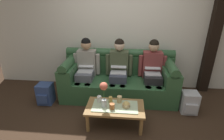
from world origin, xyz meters
The scene contains 16 objects.
ground_plane centered at (0.00, 0.00, 0.00)m, with size 14.00×14.00×0.00m, color #382619.
back_wall_patterned centered at (0.00, 1.70, 1.45)m, with size 6.00×0.12×2.90m, color silver.
timber_pillar centered at (1.90, 1.58, 1.45)m, with size 0.20×0.20×2.90m, color black.
couch centered at (0.00, 1.17, 0.37)m, with size 2.31×0.88×0.96m.
person_left centered at (-0.68, 1.17, 0.66)m, with size 0.56×0.67×1.22m.
person_middle centered at (0.00, 1.17, 0.66)m, with size 0.56×0.67×1.22m.
person_right centered at (0.68, 1.17, 0.66)m, with size 0.56×0.67×1.22m.
coffee_table centered at (0.00, 0.21, 0.31)m, with size 0.93×0.51×0.36m.
flower_vase centered at (-0.18, 0.19, 0.64)m, with size 0.13×0.13×0.43m.
snack_bowl centered at (0.18, 0.20, 0.40)m, with size 0.12×0.12×0.10m.
cup_near_left centered at (-0.04, 0.13, 0.41)m, with size 0.08×0.08×0.09m, color #B26633.
cup_near_right centered at (-0.09, 0.31, 0.41)m, with size 0.06×0.06×0.10m, color gold.
cup_far_center centered at (0.06, 0.32, 0.42)m, with size 0.08×0.08×0.11m, color #DBB77A.
cup_far_left centered at (-0.27, 0.30, 0.42)m, with size 0.07×0.07×0.11m, color white.
backpack_right centered at (1.33, 0.67, 0.20)m, with size 0.28×0.30×0.40m.
backpack_left centered at (-1.43, 0.72, 0.20)m, with size 0.28×0.30×0.41m.
Camera 1 is at (0.17, -2.13, 2.00)m, focal length 27.82 mm.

